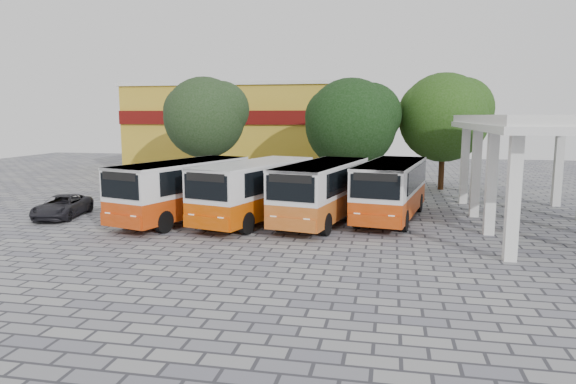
% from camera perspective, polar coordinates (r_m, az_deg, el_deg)
% --- Properties ---
extents(ground, '(90.00, 90.00, 0.00)m').
position_cam_1_polar(ground, '(23.23, 2.67, -4.88)').
color(ground, slate).
rests_on(ground, ground).
extents(terminal_shelter, '(6.80, 15.80, 5.40)m').
position_cam_1_polar(terminal_shelter, '(27.29, 26.65, 6.64)').
color(terminal_shelter, silver).
rests_on(terminal_shelter, ground).
extents(shophouse_block, '(20.40, 10.40, 8.30)m').
position_cam_1_polar(shophouse_block, '(50.45, -5.24, 7.08)').
color(shophouse_block, '#B79422').
rests_on(shophouse_block, ground).
extents(bus_far_left, '(4.94, 8.97, 3.05)m').
position_cam_1_polar(bus_far_left, '(26.85, -11.63, 0.60)').
color(bus_far_left, '#B93507').
rests_on(bus_far_left, ground).
extents(bus_centre_left, '(4.75, 8.92, 3.04)m').
position_cam_1_polar(bus_centre_left, '(26.06, -3.66, 0.51)').
color(bus_centre_left, '#BD4200').
rests_on(bus_centre_left, ground).
extents(bus_centre_right, '(4.17, 8.77, 3.02)m').
position_cam_1_polar(bus_centre_right, '(25.85, 3.81, 0.42)').
color(bus_centre_right, '#B35419').
rests_on(bus_centre_right, ground).
extents(bus_far_right, '(3.92, 8.66, 3.00)m').
position_cam_1_polar(bus_far_right, '(27.06, 11.40, 0.60)').
color(bus_far_right, '#B33606').
rests_on(bus_far_right, ground).
extents(tree_left, '(6.11, 5.82, 8.13)m').
position_cam_1_polar(tree_left, '(37.74, -9.16, 8.45)').
color(tree_left, '#422F13').
rests_on(tree_left, ground).
extents(tree_middle, '(6.78, 6.45, 8.01)m').
position_cam_1_polar(tree_middle, '(36.85, 7.11, 7.84)').
color(tree_middle, '#3A2517').
rests_on(tree_middle, ground).
extents(tree_right, '(6.71, 6.39, 8.43)m').
position_cam_1_polar(tree_right, '(38.98, 17.04, 8.23)').
color(tree_right, '#3F230F').
rests_on(tree_right, ground).
extents(parked_car, '(2.69, 4.51, 1.17)m').
position_cam_1_polar(parked_car, '(29.80, -23.80, -1.47)').
color(parked_car, black).
rests_on(parked_car, ground).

